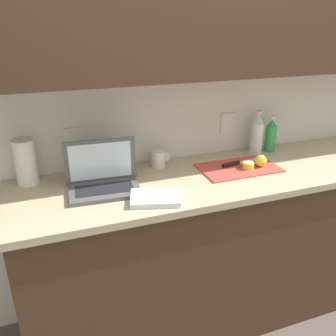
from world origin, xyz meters
TOP-DOWN VIEW (x-y plane):
  - ground_plane at (0.00, 0.00)m, footprint 12.00×12.00m
  - wall_back at (-0.00, 0.23)m, footprint 5.20×0.38m
  - counter_unit at (0.02, 0.00)m, footprint 2.22×0.60m
  - laptop at (-0.64, 0.03)m, footprint 0.35×0.24m
  - cutting_board at (0.10, 0.03)m, footprint 0.43×0.26m
  - knife at (0.11, 0.07)m, footprint 0.29×0.08m
  - lemon_half_cut at (0.14, 0.00)m, footprint 0.06×0.06m
  - lemon_whole_beside at (0.22, -0.00)m, footprint 0.06×0.06m
  - bottle_green_soda at (0.42, 0.21)m, footprint 0.06×0.06m
  - bottle_oil_tall at (0.32, 0.21)m, footprint 0.08×0.08m
  - measuring_cup at (-0.30, 0.21)m, footprint 0.10×0.08m
  - paper_towel_roll at (-0.98, 0.22)m, footprint 0.10×0.10m
  - dish_towel at (-0.44, -0.17)m, footprint 0.26×0.22m

SIDE VIEW (x-z plane):
  - ground_plane at x=0.00m, z-range 0.00..0.00m
  - counter_unit at x=0.02m, z-range 0.01..0.94m
  - cutting_board at x=0.10m, z-range 0.93..0.94m
  - dish_towel at x=-0.44m, z-range 0.93..0.96m
  - knife at x=0.11m, z-range 0.94..0.96m
  - lemon_half_cut at x=0.14m, z-range 0.94..0.98m
  - lemon_whole_beside at x=0.22m, z-range 0.94..1.01m
  - measuring_cup at x=-0.30m, z-range 0.93..1.03m
  - laptop at x=-0.64m, z-range 0.87..1.10m
  - bottle_green_soda at x=0.42m, z-range 0.92..1.14m
  - paper_towel_roll at x=-0.98m, z-range 0.93..1.16m
  - bottle_oil_tall at x=0.32m, z-range 0.92..1.18m
  - wall_back at x=0.00m, z-range 0.26..2.86m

